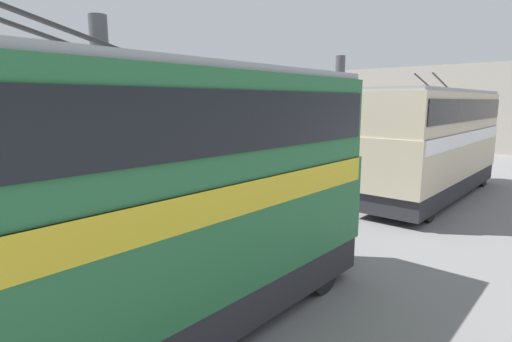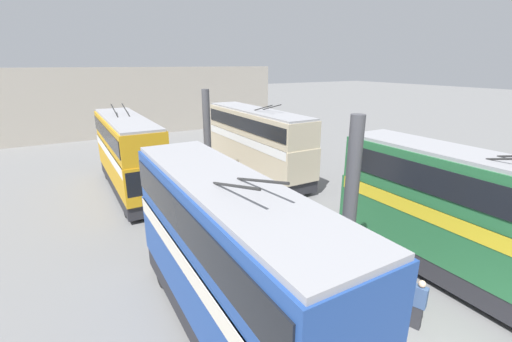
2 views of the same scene
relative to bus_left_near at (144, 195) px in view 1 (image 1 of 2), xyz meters
The scene contains 10 objects.
depot_back_wall 36.18m from the bus_left_near, ahead, with size 0.50×36.00×7.76m.
support_column_near 4.79m from the bus_left_near, 68.62° to the left, with size 0.84×0.84×6.67m.
support_column_far 14.90m from the bus_left_near, 17.38° to the left, with size 0.84×0.84×6.67m.
bus_left_near is the anchor object (origin of this frame).
bus_left_far 15.61m from the bus_left_near, ahead, with size 11.49×2.54×5.60m.
bus_right_near 9.14m from the bus_left_near, 76.82° to the left, with size 10.09×2.54×5.81m.
bus_right_mid 18.95m from the bus_left_near, 28.00° to the left, with size 10.66×2.54×5.56m.
person_aisle_midway 6.70m from the bus_left_near, 36.46° to the left, with size 0.48×0.45×1.79m.
person_aisle_foreground 4.08m from the bus_left_near, 99.77° to the left, with size 0.48×0.37×1.76m.
oil_drum 18.38m from the bus_left_near, 21.70° to the left, with size 0.65×0.65×0.93m.
Camera 1 is at (-1.29, -10.17, 4.47)m, focal length 28.00 mm.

